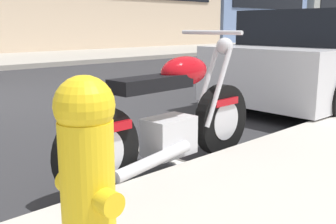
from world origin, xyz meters
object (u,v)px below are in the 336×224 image
parked_car_at_intersection (327,60)px  fire_hydrant (87,173)px  parked_motorcycle (171,120)px  car_opposite_curb (328,35)px

parked_car_at_intersection → fire_hydrant: bearing=-163.2°
parked_motorcycle → car_opposite_curb: size_ratio=0.44×
parked_car_at_intersection → car_opposite_curb: size_ratio=0.87×
car_opposite_curb → fire_hydrant: car_opposite_curb is taller
parked_car_at_intersection → parked_motorcycle: bearing=-170.5°
parked_motorcycle → fire_hydrant: 1.62m
car_opposite_curb → fire_hydrant: size_ratio=5.55×
fire_hydrant → parked_car_at_intersection: bearing=15.7°
parked_motorcycle → parked_car_at_intersection: parked_car_at_intersection is taller
parked_car_at_intersection → fire_hydrant: size_ratio=4.86×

